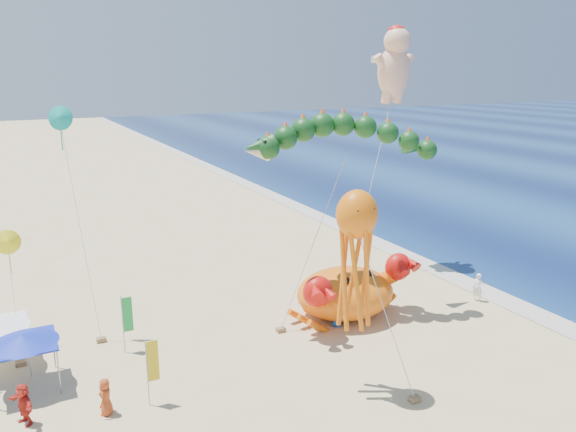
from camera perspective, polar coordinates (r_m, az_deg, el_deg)
The scene contains 10 objects.
ground at distance 33.00m, azimuth 4.77°, elevation -11.38°, with size 320.00×320.00×0.00m, color #D1B784.
foam_strip at distance 40.14m, azimuth 19.65°, elevation -7.34°, with size 320.00×320.00×0.00m, color silver.
crab_inflatable at distance 34.08m, azimuth 5.96°, elevation -7.61°, with size 8.21×6.05×3.60m.
dragon_kite at distance 32.01m, azimuth 5.81°, elevation 7.32°, with size 11.81×2.88×11.70m.
cherub_kite at distance 42.22m, azimuth 10.78°, elevation 15.06°, with size 7.14×4.59×17.51m.
octopus_kite at distance 24.83m, azimuth 6.92°, elevation -3.36°, with size 3.07×3.29×9.48m.
canopy_blue at distance 29.07m, azimuth -25.42°, elevation -11.26°, with size 3.21×3.21×2.71m.
feather_flags at distance 28.27m, azimuth -22.12°, elevation -12.61°, with size 7.59×5.93×3.20m.
beachgoers at distance 28.45m, azimuth -13.38°, elevation -14.20°, with size 30.31×4.72×1.87m.
small_kites at distance 30.84m, azimuth -26.80°, elevation 0.02°, with size 7.71×7.11×12.69m.
Camera 1 is at (-15.79, -25.12, 14.44)m, focal length 35.00 mm.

